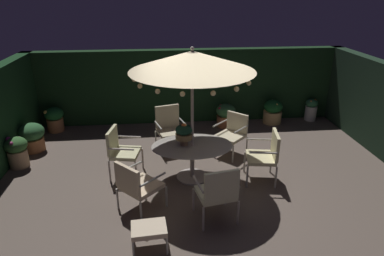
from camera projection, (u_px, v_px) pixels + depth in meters
The scene contains 18 objects.
ground_plane at pixel (204, 185), 6.59m from camera, with size 8.63×7.27×0.02m, color brown.
hedge_backdrop_rear at pixel (188, 86), 9.40m from camera, with size 8.63×0.30×2.01m, color #163119.
patio_dining_table at pixel (192, 152), 6.62m from camera, with size 1.58×1.16×0.72m.
patio_umbrella at pixel (192, 61), 5.94m from camera, with size 2.26×2.26×2.60m.
centerpiece_planter at pixel (184, 133), 6.47m from camera, with size 0.33×0.33×0.45m.
patio_chair_north at pixel (121, 148), 6.73m from camera, with size 0.66×0.70×1.00m.
patio_chair_northeast at pixel (136, 184), 5.63m from camera, with size 0.87×0.87×0.93m.
patio_chair_east at pixel (218, 191), 5.35m from camera, with size 0.71×0.68×1.01m.
patio_chair_southeast at pixel (266, 153), 6.53m from camera, with size 0.66×0.71×1.01m.
patio_chair_south at pixel (233, 131), 7.65m from camera, with size 0.83×0.83×0.93m.
patio_chair_southwest at pixel (169, 126), 7.85m from camera, with size 0.75×0.72×1.02m.
ottoman_footrest at pixel (149, 230), 4.88m from camera, with size 0.53×0.42×0.38m.
potted_plant_right_far at pixel (273, 111), 9.45m from camera, with size 0.51×0.51×0.67m.
potted_plant_back_right at pixel (55, 118), 8.91m from camera, with size 0.48×0.48×0.65m.
potted_plant_left_near at pixel (32, 136), 7.84m from camera, with size 0.58×0.58×0.67m.
potted_plant_right_near at pixel (17, 151), 7.12m from camera, with size 0.46×0.46×0.67m.
potted_plant_left_far at pixel (311, 109), 9.66m from camera, with size 0.33×0.33×0.62m.
potted_plant_back_center at pixel (226, 115), 9.24m from camera, with size 0.52×0.52×0.63m.
Camera 1 is at (-0.81, -5.60, 3.56)m, focal length 31.76 mm.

